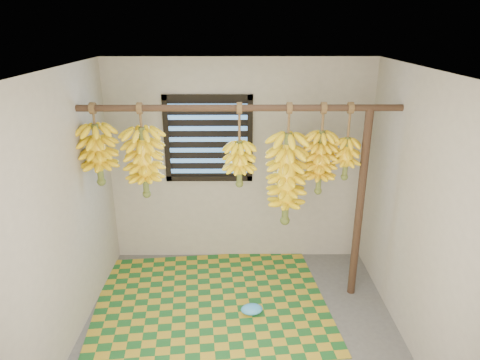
{
  "coord_description": "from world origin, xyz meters",
  "views": [
    {
      "loc": [
        -0.03,
        -3.21,
        2.74
      ],
      "look_at": [
        0.0,
        0.55,
        1.35
      ],
      "focal_mm": 32.0,
      "sensor_mm": 36.0,
      "label": 1
    }
  ],
  "objects_px": {
    "banana_bunch_c": "(239,164)",
    "banana_bunch_d": "(320,163)",
    "plastic_bag": "(252,309)",
    "banana_bunch_e": "(286,179)",
    "banana_bunch_a": "(98,154)",
    "support_post": "(360,207)",
    "woven_mat": "(211,301)",
    "banana_bunch_f": "(346,158)",
    "banana_bunch_b": "(144,162)"
  },
  "relations": [
    {
      "from": "banana_bunch_d",
      "to": "banana_bunch_b",
      "type": "bearing_deg",
      "value": 180.0
    },
    {
      "from": "banana_bunch_b",
      "to": "banana_bunch_e",
      "type": "height_order",
      "value": "same"
    },
    {
      "from": "support_post",
      "to": "woven_mat",
      "type": "height_order",
      "value": "support_post"
    },
    {
      "from": "banana_bunch_a",
      "to": "banana_bunch_f",
      "type": "xyz_separation_m",
      "value": [
        2.37,
        -0.0,
        -0.04
      ]
    },
    {
      "from": "plastic_bag",
      "to": "banana_bunch_c",
      "type": "height_order",
      "value": "banana_bunch_c"
    },
    {
      "from": "banana_bunch_b",
      "to": "banana_bunch_d",
      "type": "distance_m",
      "value": 1.69
    },
    {
      "from": "banana_bunch_a",
      "to": "banana_bunch_c",
      "type": "height_order",
      "value": "same"
    },
    {
      "from": "banana_bunch_e",
      "to": "banana_bunch_b",
      "type": "bearing_deg",
      "value": -180.0
    },
    {
      "from": "banana_bunch_e",
      "to": "banana_bunch_f",
      "type": "height_order",
      "value": "same"
    },
    {
      "from": "woven_mat",
      "to": "banana_bunch_f",
      "type": "height_order",
      "value": "banana_bunch_f"
    },
    {
      "from": "support_post",
      "to": "banana_bunch_e",
      "type": "height_order",
      "value": "banana_bunch_e"
    },
    {
      "from": "woven_mat",
      "to": "banana_bunch_f",
      "type": "distance_m",
      "value": 2.01
    },
    {
      "from": "woven_mat",
      "to": "plastic_bag",
      "type": "xyz_separation_m",
      "value": [
        0.42,
        -0.2,
        0.05
      ]
    },
    {
      "from": "plastic_bag",
      "to": "banana_bunch_a",
      "type": "bearing_deg",
      "value": 166.04
    },
    {
      "from": "woven_mat",
      "to": "banana_bunch_c",
      "type": "xyz_separation_m",
      "value": [
        0.3,
        0.16,
        1.46
      ]
    },
    {
      "from": "woven_mat",
      "to": "banana_bunch_a",
      "type": "relative_size",
      "value": 2.99
    },
    {
      "from": "banana_bunch_a",
      "to": "banana_bunch_b",
      "type": "relative_size",
      "value": 0.86
    },
    {
      "from": "plastic_bag",
      "to": "banana_bunch_b",
      "type": "bearing_deg",
      "value": 160.58
    },
    {
      "from": "woven_mat",
      "to": "banana_bunch_e",
      "type": "xyz_separation_m",
      "value": [
        0.76,
        0.16,
        1.3
      ]
    },
    {
      "from": "woven_mat",
      "to": "banana_bunch_d",
      "type": "xyz_separation_m",
      "value": [
        1.07,
        0.16,
        1.47
      ]
    },
    {
      "from": "banana_bunch_b",
      "to": "banana_bunch_f",
      "type": "relative_size",
      "value": 1.23
    },
    {
      "from": "banana_bunch_d",
      "to": "plastic_bag",
      "type": "bearing_deg",
      "value": -150.96
    },
    {
      "from": "plastic_bag",
      "to": "banana_bunch_c",
      "type": "distance_m",
      "value": 1.46
    },
    {
      "from": "woven_mat",
      "to": "banana_bunch_f",
      "type": "bearing_deg",
      "value": 6.99
    },
    {
      "from": "woven_mat",
      "to": "banana_bunch_f",
      "type": "xyz_separation_m",
      "value": [
        1.32,
        0.16,
        1.51
      ]
    },
    {
      "from": "banana_bunch_a",
      "to": "banana_bunch_f",
      "type": "distance_m",
      "value": 2.37
    },
    {
      "from": "banana_bunch_e",
      "to": "banana_bunch_f",
      "type": "distance_m",
      "value": 0.6
    },
    {
      "from": "plastic_bag",
      "to": "banana_bunch_e",
      "type": "xyz_separation_m",
      "value": [
        0.34,
        0.36,
        1.25
      ]
    },
    {
      "from": "banana_bunch_c",
      "to": "banana_bunch_d",
      "type": "distance_m",
      "value": 0.78
    },
    {
      "from": "woven_mat",
      "to": "banana_bunch_c",
      "type": "distance_m",
      "value": 1.5
    },
    {
      "from": "woven_mat",
      "to": "plastic_bag",
      "type": "relative_size",
      "value": 10.63
    },
    {
      "from": "support_post",
      "to": "banana_bunch_d",
      "type": "xyz_separation_m",
      "value": [
        -0.43,
        -0.0,
        0.47
      ]
    },
    {
      "from": "support_post",
      "to": "plastic_bag",
      "type": "distance_m",
      "value": 1.48
    },
    {
      "from": "plastic_bag",
      "to": "woven_mat",
      "type": "bearing_deg",
      "value": 154.15
    },
    {
      "from": "banana_bunch_a",
      "to": "woven_mat",
      "type": "bearing_deg",
      "value": -8.79
    },
    {
      "from": "support_post",
      "to": "plastic_bag",
      "type": "bearing_deg",
      "value": -161.44
    },
    {
      "from": "support_post",
      "to": "banana_bunch_a",
      "type": "xyz_separation_m",
      "value": [
        -2.55,
        0.0,
        0.56
      ]
    },
    {
      "from": "banana_bunch_c",
      "to": "banana_bunch_e",
      "type": "bearing_deg",
      "value": 0.0
    },
    {
      "from": "banana_bunch_c",
      "to": "plastic_bag",
      "type": "bearing_deg",
      "value": -71.84
    },
    {
      "from": "woven_mat",
      "to": "plastic_bag",
      "type": "bearing_deg",
      "value": -25.85
    },
    {
      "from": "plastic_bag",
      "to": "banana_bunch_d",
      "type": "bearing_deg",
      "value": 29.04
    },
    {
      "from": "banana_bunch_c",
      "to": "banana_bunch_e",
      "type": "xyz_separation_m",
      "value": [
        0.46,
        0.0,
        -0.16
      ]
    },
    {
      "from": "support_post",
      "to": "banana_bunch_c",
      "type": "xyz_separation_m",
      "value": [
        -1.2,
        0.0,
        0.46
      ]
    },
    {
      "from": "support_post",
      "to": "woven_mat",
      "type": "bearing_deg",
      "value": -173.85
    },
    {
      "from": "banana_bunch_a",
      "to": "banana_bunch_f",
      "type": "relative_size",
      "value": 1.06
    },
    {
      "from": "banana_bunch_a",
      "to": "banana_bunch_c",
      "type": "bearing_deg",
      "value": 0.0
    },
    {
      "from": "support_post",
      "to": "banana_bunch_b",
      "type": "bearing_deg",
      "value": 180.0
    },
    {
      "from": "woven_mat",
      "to": "banana_bunch_a",
      "type": "height_order",
      "value": "banana_bunch_a"
    },
    {
      "from": "banana_bunch_c",
      "to": "banana_bunch_f",
      "type": "distance_m",
      "value": 1.03
    },
    {
      "from": "support_post",
      "to": "banana_bunch_d",
      "type": "distance_m",
      "value": 0.64
    }
  ]
}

